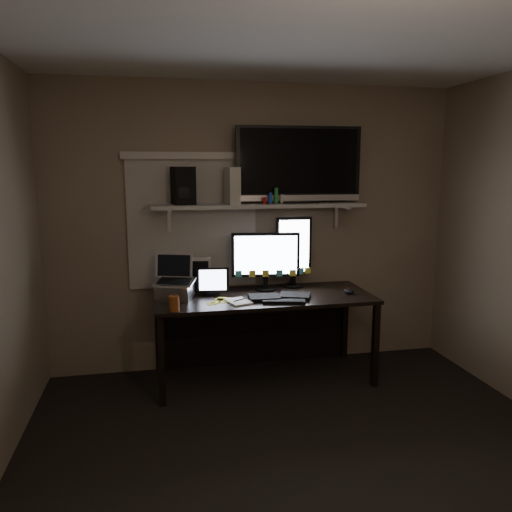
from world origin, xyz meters
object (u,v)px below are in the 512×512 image
object	(u,v)px
monitor_landscape	(266,261)
tablet	(213,282)
laptop	(175,278)
speaker	(183,186)
game_console	(232,186)
monitor_portrait	(294,252)
keyboard	(280,297)
tv	(298,165)
cup	(174,303)
desk	(261,312)
mouse	(349,291)

from	to	relation	value
monitor_landscape	tablet	world-z (taller)	monitor_landscape
laptop	speaker	world-z (taller)	speaker
tablet	game_console	xyz separation A→B (m)	(0.19, 0.10, 0.79)
monitor_portrait	speaker	distance (m)	1.12
monitor_portrait	keyboard	xyz separation A→B (m)	(-0.22, -0.38, -0.30)
tv	cup	bearing A→B (deg)	-152.53
monitor_portrait	game_console	bearing A→B (deg)	-173.11
game_console	monitor_landscape	bearing A→B (deg)	-7.39
monitor_landscape	game_console	distance (m)	0.70
laptop	tv	world-z (taller)	tv
keyboard	desk	bearing A→B (deg)	124.63
mouse	cup	size ratio (longest dim) A/B	0.98
tv	speaker	xyz separation A→B (m)	(-0.98, -0.00, -0.17)
desk	monitor_portrait	distance (m)	0.60
speaker	keyboard	bearing A→B (deg)	-35.46
desk	speaker	distance (m)	1.26
monitor_portrait	speaker	bearing A→B (deg)	-177.31
tablet	speaker	size ratio (longest dim) A/B	0.87
keyboard	tablet	xyz separation A→B (m)	(-0.52, 0.22, 0.10)
monitor_portrait	laptop	size ratio (longest dim) A/B	1.81
monitor_portrait	tablet	world-z (taller)	monitor_portrait
tablet	tv	xyz separation A→B (m)	(0.77, 0.13, 0.96)
monitor_landscape	tv	bearing A→B (deg)	15.55
speaker	monitor_portrait	bearing A→B (deg)	-8.43
desk	mouse	xyz separation A→B (m)	(0.72, -0.20, 0.20)
cup	game_console	bearing A→B (deg)	43.65
mouse	tablet	xyz separation A→B (m)	(-1.14, 0.17, 0.10)
cup	game_console	size ratio (longest dim) A/B	0.37
monitor_landscape	game_console	bearing A→B (deg)	-175.03
game_console	speaker	bearing A→B (deg)	170.41
keyboard	game_console	xyz separation A→B (m)	(-0.33, 0.32, 0.89)
monitor_portrait	mouse	bearing A→B (deg)	-38.00
monitor_landscape	monitor_portrait	bearing A→B (deg)	20.71
mouse	speaker	bearing A→B (deg)	154.53
monitor_landscape	tablet	xyz separation A→B (m)	(-0.47, -0.09, -0.14)
monitor_portrait	laptop	bearing A→B (deg)	-167.52
monitor_portrait	tv	world-z (taller)	tv
mouse	keyboard	bearing A→B (deg)	171.80
monitor_portrait	mouse	size ratio (longest dim) A/B	5.72
keyboard	game_console	size ratio (longest dim) A/B	1.68
mouse	speaker	xyz separation A→B (m)	(-1.35, 0.30, 0.88)
keyboard	game_console	bearing A→B (deg)	148.64
monitor_landscape	keyboard	size ratio (longest dim) A/B	1.14
monitor_landscape	laptop	size ratio (longest dim) A/B	1.67
mouse	monitor_landscape	bearing A→B (deg)	145.72
tablet	keyboard	bearing A→B (deg)	-17.52
mouse	monitor_portrait	bearing A→B (deg)	127.82
desk	tablet	world-z (taller)	tablet
tablet	game_console	size ratio (longest dim) A/B	0.88
desk	speaker	xyz separation A→B (m)	(-0.63, 0.10, 1.08)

